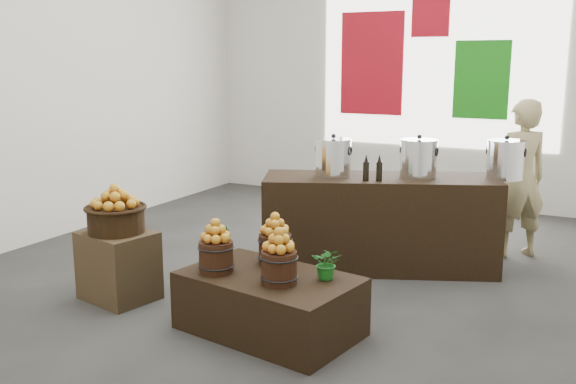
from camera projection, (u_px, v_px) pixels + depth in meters
The scene contains 24 objects.
ground at pixel (299, 273), 5.99m from camera, with size 7.00×7.00×0.00m, color #363634.
back_wall at pixel (415, 56), 8.63m from camera, with size 6.00×0.04×4.00m, color beige.
back_opening at pixel (437, 56), 8.48m from camera, with size 3.20×0.02×2.40m, color white.
deco_red_left at pixel (372, 64), 8.90m from camera, with size 0.90×0.04×1.40m, color #9E0C19.
deco_green_right at pixel (481, 80), 8.26m from camera, with size 0.70×0.04×1.00m, color #167612.
deco_red_upper at pixel (431, 17), 8.41m from camera, with size 0.50×0.04×0.50m, color #9E0C19.
crate at pixel (119, 266), 5.31m from camera, with size 0.57×0.47×0.57m, color brown.
wicker_basket at pixel (116, 220), 5.23m from camera, with size 0.46×0.46×0.21m, color black.
apples_in_basket at pixel (115, 196), 5.19m from camera, with size 0.36×0.36×0.19m, color maroon, non-canonical shape.
display_table at pixel (269, 304), 4.67m from camera, with size 1.25×0.77×0.43m, color black.
apple_bucket_front_left at pixel (216, 257), 4.67m from camera, with size 0.25×0.25×0.23m, color #32160D.
apples_in_bucket_front_left at pixel (215, 230), 4.63m from camera, with size 0.19×0.19×0.17m, color maroon, non-canonical shape.
apple_bucket_front_right at pixel (279, 268), 4.43m from camera, with size 0.25×0.25×0.23m, color #32160D.
apples_in_bucket_front_right at pixel (279, 240), 4.39m from camera, with size 0.19×0.19×0.17m, color maroon, non-canonical shape.
apple_bucket_rear at pixel (275, 249), 4.85m from camera, with size 0.25×0.25×0.23m, color #32160D.
apples_in_bucket_rear at pixel (275, 224), 4.81m from camera, with size 0.19×0.19×0.17m, color maroon, non-canonical shape.
herb_garnish_right at pixel (327, 263), 4.52m from camera, with size 0.21×0.19×0.24m, color #125817.
herb_garnish_left at pixel (222, 241), 4.98m from camera, with size 0.16×0.13×0.28m, color #125817.
counter at pixel (379, 223), 6.07m from camera, with size 2.16×0.69×0.89m, color black.
stock_pot_left at pixel (333, 159), 5.97m from camera, with size 0.33×0.33×0.33m, color silver.
stock_pot_center at pixel (419, 160), 5.92m from camera, with size 0.33×0.33×0.33m, color silver.
stock_pot_right at pixel (505, 160), 5.86m from camera, with size 0.33×0.33×0.33m, color silver.
oil_cruets at pixel (383, 168), 5.74m from camera, with size 0.16×0.06×0.25m, color black, non-canonical shape.
shopper at pixel (519, 179), 6.38m from camera, with size 0.58×0.38×1.59m, color #998B5E.
Camera 1 is at (2.53, -5.13, 1.96)m, focal length 40.00 mm.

